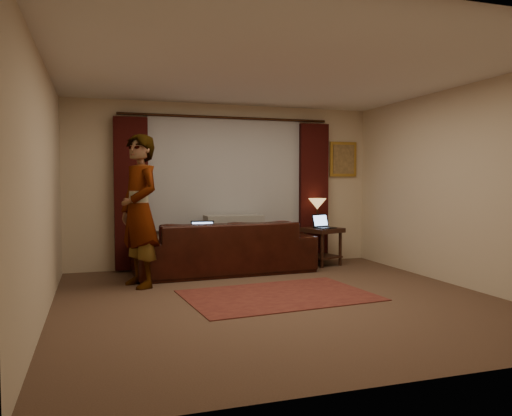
{
  "coord_description": "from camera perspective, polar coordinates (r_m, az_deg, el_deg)",
  "views": [
    {
      "loc": [
        -2.01,
        -5.35,
        1.38
      ],
      "look_at": [
        0.1,
        1.2,
        1.0
      ],
      "focal_mm": 35.0,
      "sensor_mm": 36.0,
      "label": 1
    }
  ],
  "objects": [
    {
      "name": "throw_blanket",
      "position": [
        7.77,
        -2.57,
        0.88
      ],
      "size": [
        0.9,
        0.37,
        0.11
      ],
      "primitive_type": "cube",
      "rotation": [
        0.0,
        0.0,
        0.01
      ],
      "color": "gray",
      "rests_on": "sofa"
    },
    {
      "name": "sofa",
      "position": [
        7.5,
        -3.72,
        -3.31
      ],
      "size": [
        2.71,
        1.28,
        1.07
      ],
      "primitive_type": "imported",
      "rotation": [
        0.0,
        0.0,
        3.19
      ],
      "color": "black",
      "rests_on": "floor"
    },
    {
      "name": "curtain_rod",
      "position": [
        8.06,
        -3.32,
        10.28
      ],
      "size": [
        0.04,
        0.04,
        3.4
      ],
      "primitive_type": "cylinder",
      "color": "black",
      "rests_on": "wall_back"
    },
    {
      "name": "wall_right",
      "position": [
        7.0,
        22.3,
        2.27
      ],
      "size": [
        0.02,
        5.0,
        2.6
      ],
      "primitive_type": "cube",
      "color": "beige",
      "rests_on": "ground"
    },
    {
      "name": "drape_left",
      "position": [
        7.76,
        -14.08,
        1.59
      ],
      "size": [
        0.5,
        0.14,
        2.3
      ],
      "primitive_type": "cube",
      "color": "black",
      "rests_on": "floor"
    },
    {
      "name": "clothing_pile",
      "position": [
        7.7,
        2.91,
        -2.32
      ],
      "size": [
        0.57,
        0.46,
        0.22
      ],
      "primitive_type": "ellipsoid",
      "rotation": [
        0.0,
        0.0,
        0.12
      ],
      "color": "brown",
      "rests_on": "sofa"
    },
    {
      "name": "tiffany_lamp",
      "position": [
        8.3,
        7.01,
        -0.55
      ],
      "size": [
        0.36,
        0.36,
        0.48
      ],
      "primitive_type": null,
      "rotation": [
        0.0,
        0.0,
        0.26
      ],
      "color": "olive",
      "rests_on": "end_table"
    },
    {
      "name": "person",
      "position": [
        6.61,
        -13.18,
        -0.31
      ],
      "size": [
        0.76,
        0.76,
        1.98
      ],
      "primitive_type": "imported",
      "rotation": [
        0.0,
        0.0,
        -1.17
      ],
      "color": "gray",
      "rests_on": "floor"
    },
    {
      "name": "wall_front",
      "position": [
        3.49,
        17.31,
        1.74
      ],
      "size": [
        5.0,
        0.02,
        2.6
      ],
      "primitive_type": "cube",
      "color": "beige",
      "rests_on": "ground"
    },
    {
      "name": "wall_back",
      "position": [
        8.1,
        -3.49,
        2.58
      ],
      "size": [
        5.0,
        0.02,
        2.6
      ],
      "primitive_type": "cube",
      "color": "beige",
      "rests_on": "ground"
    },
    {
      "name": "ceiling",
      "position": [
        5.84,
        2.77,
        15.21
      ],
      "size": [
        5.0,
        5.0,
        0.02
      ],
      "primitive_type": "cube",
      "color": "silver",
      "rests_on": "ground"
    },
    {
      "name": "area_rug",
      "position": [
        6.06,
        2.59,
        -9.94
      ],
      "size": [
        2.31,
        1.65,
        0.01
      ],
      "primitive_type": "cube",
      "rotation": [
        0.0,
        0.0,
        0.09
      ],
      "color": "maroon",
      "rests_on": "floor"
    },
    {
      "name": "end_table",
      "position": [
        8.23,
        7.59,
        -4.38
      ],
      "size": [
        0.67,
        0.67,
        0.61
      ],
      "primitive_type": "cube",
      "rotation": [
        0.0,
        0.0,
        0.32
      ],
      "color": "black",
      "rests_on": "floor"
    },
    {
      "name": "floor",
      "position": [
        5.88,
        2.7,
        -10.46
      ],
      "size": [
        5.0,
        5.0,
        0.01
      ],
      "primitive_type": "cube",
      "color": "brown",
      "rests_on": "ground"
    },
    {
      "name": "laptop_table",
      "position": [
        8.1,
        7.89,
        -1.52
      ],
      "size": [
        0.4,
        0.42,
        0.23
      ],
      "primitive_type": null,
      "rotation": [
        0.0,
        0.0,
        0.29
      ],
      "color": "black",
      "rests_on": "end_table"
    },
    {
      "name": "laptop_sofa",
      "position": [
        7.24,
        -6.09,
        -2.57
      ],
      "size": [
        0.39,
        0.42,
        0.25
      ],
      "primitive_type": null,
      "rotation": [
        0.0,
        0.0,
        -0.15
      ],
      "color": "black",
      "rests_on": "sofa"
    },
    {
      "name": "sheer_curtain",
      "position": [
        8.05,
        -3.39,
        4.0
      ],
      "size": [
        2.5,
        0.05,
        1.8
      ],
      "primitive_type": "cube",
      "color": "#A6A7AE",
      "rests_on": "wall_back"
    },
    {
      "name": "drape_right",
      "position": [
        8.5,
        6.55,
        1.78
      ],
      "size": [
        0.5,
        0.14,
        2.3
      ],
      "primitive_type": "cube",
      "color": "black",
      "rests_on": "floor"
    },
    {
      "name": "picture_frame",
      "position": [
        8.84,
        9.91,
        5.5
      ],
      "size": [
        0.5,
        0.04,
        0.6
      ],
      "primitive_type": "cube",
      "color": "#B68B34",
      "rests_on": "wall_back"
    },
    {
      "name": "wall_left",
      "position": [
        5.37,
        -23.11,
        2.07
      ],
      "size": [
        0.02,
        5.0,
        2.6
      ],
      "primitive_type": "cube",
      "color": "beige",
      "rests_on": "ground"
    }
  ]
}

